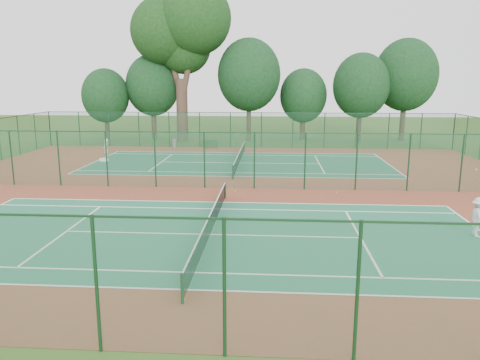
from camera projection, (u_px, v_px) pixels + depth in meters
The scene contains 19 objects.
ground at pixel (229, 188), 28.99m from camera, with size 120.00×120.00×0.00m, color #30531A.
red_pad at pixel (229, 188), 28.99m from camera, with size 40.00×36.00×0.01m, color brown.
court_near at pixel (210, 235), 20.21m from camera, with size 23.77×10.97×0.01m, color #216948.
court_far at pixel (240, 163), 37.77m from camera, with size 23.77×10.97×0.01m, color #1D5B3D.
fence_north at pixel (246, 130), 46.19m from camera, with size 40.00×0.09×3.50m.
fence_south at pixel (160, 286), 11.06m from camera, with size 40.00×0.09×3.50m.
fence_divider at pixel (229, 160), 28.63m from camera, with size 40.00×0.09×3.50m.
tennis_net_near at pixel (210, 223), 20.10m from camera, with size 0.10×12.90×0.97m.
tennis_net_far at pixel (240, 157), 37.66m from camera, with size 0.10×12.90×0.97m.
player_near at pixel (479, 217), 19.78m from camera, with size 1.10×0.63×1.71m, color silver.
player_far at pixel (106, 149), 39.43m from camera, with size 0.63×0.41×1.73m, color white.
trash_bin at pixel (174, 143), 46.15m from camera, with size 0.50×0.50×0.90m, color slate.
bench at pixel (211, 144), 45.94m from camera, with size 1.39×0.50×0.84m.
kit_bag at pixel (104, 160), 38.50m from camera, with size 0.68×0.26×0.26m, color white.
stray_ball_a at pixel (235, 191), 28.15m from camera, with size 0.07×0.07×0.07m, color #B5CF30.
stray_ball_b at pixel (336, 192), 27.75m from camera, with size 0.07×0.07×0.07m, color yellow.
stray_ball_c at pixel (232, 189), 28.64m from camera, with size 0.06×0.06×0.06m, color #BAC92E.
big_tree at pixel (182, 30), 50.01m from camera, with size 10.93×8.00×16.78m.
evergreen_row at pixel (253, 140), 52.62m from camera, with size 39.00×5.00×12.00m, color black, non-canonical shape.
Camera 1 is at (2.61, -28.14, 6.53)m, focal length 35.00 mm.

